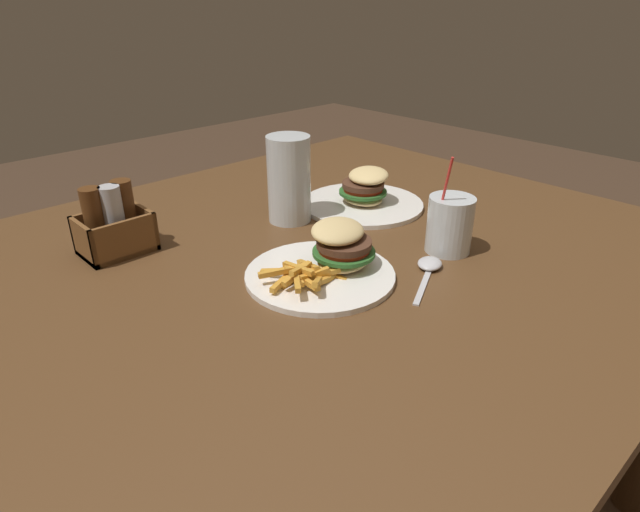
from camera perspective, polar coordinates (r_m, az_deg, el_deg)
name	(u,v)px	position (r m, az deg, el deg)	size (l,w,h in m)	color
dining_table	(329,307)	(1.11, 0.98, -5.46)	(1.35, 1.19, 0.77)	brown
meal_plate_near	(329,260)	(0.93, 1.02, -0.47)	(0.26, 0.26, 0.09)	white
beer_glass	(289,181)	(1.14, -3.32, 7.94)	(0.09, 0.09, 0.18)	silver
juice_glass	(449,227)	(1.04, 13.64, 3.02)	(0.09, 0.09, 0.19)	silver
spoon	(429,266)	(0.98, 11.55, -1.02)	(0.17, 0.10, 0.02)	silver
meal_plate_far	(364,196)	(1.24, 4.67, 6.43)	(0.28, 0.28, 0.09)	white
condiment_caddy	(114,226)	(1.08, -21.16, 3.02)	(0.13, 0.10, 0.13)	brown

